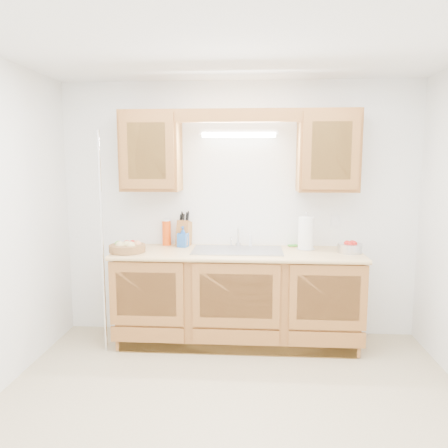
# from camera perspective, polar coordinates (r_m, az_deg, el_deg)

# --- Properties ---
(room) EXTENTS (3.52, 3.50, 2.50)m
(room) POSITION_cam_1_polar(r_m,az_deg,el_deg) (2.86, 0.94, -1.45)
(room) COLOR #C2B08C
(room) RESTS_ON ground
(base_cabinets) EXTENTS (2.20, 0.60, 0.86)m
(base_cabinets) POSITION_cam_1_polar(r_m,az_deg,el_deg) (4.22, 1.74, -9.65)
(base_cabinets) COLOR #A16A2F
(base_cabinets) RESTS_ON ground
(countertop) EXTENTS (2.30, 0.63, 0.04)m
(countertop) POSITION_cam_1_polar(r_m,az_deg,el_deg) (4.09, 1.76, -3.83)
(countertop) COLOR tan
(countertop) RESTS_ON base_cabinets
(upper_cabinet_left) EXTENTS (0.55, 0.33, 0.75)m
(upper_cabinet_left) POSITION_cam_1_polar(r_m,az_deg,el_deg) (4.26, -9.48, 9.33)
(upper_cabinet_left) COLOR #A16A2F
(upper_cabinet_left) RESTS_ON room
(upper_cabinet_right) EXTENTS (0.55, 0.33, 0.75)m
(upper_cabinet_right) POSITION_cam_1_polar(r_m,az_deg,el_deg) (4.21, 13.41, 9.24)
(upper_cabinet_right) COLOR #A16A2F
(upper_cabinet_right) RESTS_ON room
(valance) EXTENTS (2.20, 0.05, 0.12)m
(valance) POSITION_cam_1_polar(r_m,az_deg,el_deg) (4.03, 1.84, 14.00)
(valance) COLOR #A16A2F
(valance) RESTS_ON room
(fluorescent_fixture) EXTENTS (0.76, 0.08, 0.08)m
(fluorescent_fixture) POSITION_cam_1_polar(r_m,az_deg,el_deg) (4.24, 1.94, 11.76)
(fluorescent_fixture) COLOR white
(fluorescent_fixture) RESTS_ON room
(sink) EXTENTS (0.84, 0.46, 0.36)m
(sink) POSITION_cam_1_polar(r_m,az_deg,el_deg) (4.12, 1.77, -4.48)
(sink) COLOR #9E9EA3
(sink) RESTS_ON countertop
(wire_shelf_pole) EXTENTS (0.03, 0.03, 2.00)m
(wire_shelf_pole) POSITION_cam_1_polar(r_m,az_deg,el_deg) (4.05, -15.62, -2.53)
(wire_shelf_pole) COLOR silver
(wire_shelf_pole) RESTS_ON ground
(outlet_plate) EXTENTS (0.08, 0.01, 0.12)m
(outlet_plate) POSITION_cam_1_polar(r_m,az_deg,el_deg) (4.42, 14.33, 0.36)
(outlet_plate) COLOR white
(outlet_plate) RESTS_ON room
(fruit_basket) EXTENTS (0.37, 0.37, 0.10)m
(fruit_basket) POSITION_cam_1_polar(r_m,az_deg,el_deg) (4.13, -12.51, -2.96)
(fruit_basket) COLOR #9A683E
(fruit_basket) RESTS_ON countertop
(knife_block) EXTENTS (0.16, 0.22, 0.35)m
(knife_block) POSITION_cam_1_polar(r_m,az_deg,el_deg) (4.36, -5.22, -1.16)
(knife_block) COLOR #A16A2F
(knife_block) RESTS_ON countertop
(orange_canister) EXTENTS (0.09, 0.09, 0.26)m
(orange_canister) POSITION_cam_1_polar(r_m,az_deg,el_deg) (4.39, -7.51, -1.09)
(orange_canister) COLOR #EC4A0D
(orange_canister) RESTS_ON countertop
(soap_bottle) EXTENTS (0.11, 0.11, 0.21)m
(soap_bottle) POSITION_cam_1_polar(r_m,az_deg,el_deg) (4.29, -5.39, -1.65)
(soap_bottle) COLOR #235AB1
(soap_bottle) RESTS_ON countertop
(sponge) EXTENTS (0.11, 0.08, 0.02)m
(sponge) POSITION_cam_1_polar(r_m,az_deg,el_deg) (4.35, 9.02, -2.84)
(sponge) COLOR #CC333F
(sponge) RESTS_ON countertop
(paper_towel) EXTENTS (0.18, 0.18, 0.37)m
(paper_towel) POSITION_cam_1_polar(r_m,az_deg,el_deg) (4.19, 10.66, -1.24)
(paper_towel) COLOR silver
(paper_towel) RESTS_ON countertop
(apple_bowl) EXTENTS (0.24, 0.24, 0.12)m
(apple_bowl) POSITION_cam_1_polar(r_m,az_deg,el_deg) (4.16, 16.13, -2.97)
(apple_bowl) COLOR silver
(apple_bowl) RESTS_ON countertop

